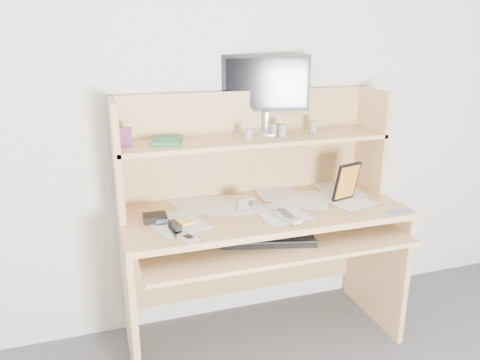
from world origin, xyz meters
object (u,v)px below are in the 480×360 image
object	(u,v)px
keyboard	(268,239)
monitor	(266,91)
desk	(258,213)
tv_remote	(286,216)
game_case	(347,182)

from	to	relation	value
keyboard	monitor	distance (m)	0.78
desk	tv_remote	distance (m)	0.26
tv_remote	game_case	xyz separation A→B (m)	(0.39, 0.13, 0.09)
game_case	monitor	distance (m)	0.63
keyboard	monitor	xyz separation A→B (m)	(0.15, 0.44, 0.63)
desk	game_case	bearing A→B (deg)	-14.28
game_case	monitor	size ratio (longest dim) A/B	0.44
desk	monitor	world-z (taller)	monitor
desk	keyboard	world-z (taller)	desk
game_case	tv_remote	bearing A→B (deg)	-176.13
keyboard	monitor	size ratio (longest dim) A/B	1.02
keyboard	game_case	xyz separation A→B (m)	(0.49, 0.14, 0.19)
keyboard	game_case	size ratio (longest dim) A/B	2.30
desk	keyboard	xyz separation A→B (m)	(-0.05, -0.25, -0.03)
keyboard	tv_remote	size ratio (longest dim) A/B	2.56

